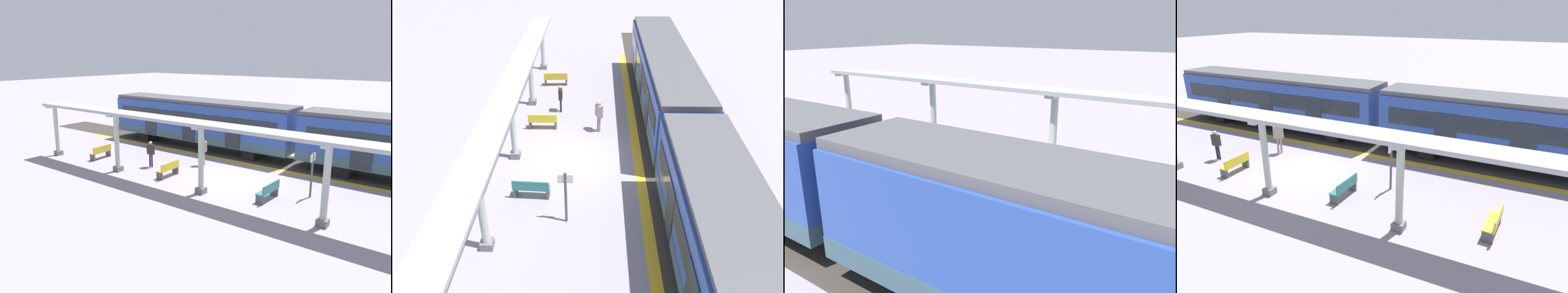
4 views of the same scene
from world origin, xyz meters
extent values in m
plane|color=gray|center=(0.00, 0.00, 0.00)|extent=(176.00, 176.00, 0.00)
cube|color=gold|center=(-2.98, 0.00, 0.00)|extent=(0.43, 30.48, 0.01)
cube|color=#38332D|center=(-4.80, 0.00, 0.00)|extent=(3.20, 42.48, 0.01)
cube|color=#1E262D|center=(-3.48, -2.13, 1.69)|extent=(0.04, 1.10, 2.00)
cube|color=black|center=(-4.80, -1.13, 0.32)|extent=(2.21, 0.90, 0.64)
cube|color=#1E262D|center=(-3.48, 5.67, 1.69)|extent=(0.04, 1.10, 2.00)
cube|color=black|center=(-4.80, 4.66, 0.32)|extent=(2.21, 0.90, 0.64)
cube|color=slate|center=(2.75, -0.14, 0.15)|extent=(0.44, 0.44, 0.30)
cylinder|color=#AFBEB0|center=(2.75, -0.14, 1.77)|extent=(0.28, 0.28, 2.95)
cube|color=#AFBEB0|center=(2.75, -0.14, 3.31)|extent=(1.10, 0.36, 0.12)
cube|color=slate|center=(2.75, 5.79, 0.15)|extent=(0.44, 0.44, 0.30)
cylinder|color=#AFBEB0|center=(2.75, 5.79, 1.77)|extent=(0.28, 0.28, 2.95)
cube|color=#AFBEB0|center=(2.75, 5.79, 3.31)|extent=(1.10, 0.36, 0.12)
cube|color=slate|center=(2.75, 11.81, 0.15)|extent=(0.44, 0.44, 0.30)
cylinder|color=#AFBEB0|center=(2.75, 11.81, 1.77)|extent=(0.28, 0.28, 2.95)
cube|color=#AFBEB0|center=(2.75, 11.81, 3.31)|extent=(1.10, 0.36, 0.12)
cube|color=#A8AAB2|center=(2.75, -0.10, 3.45)|extent=(1.20, 24.62, 0.16)
cube|color=#2B746F|center=(1.58, 2.82, 0.44)|extent=(1.52, 0.53, 0.04)
cube|color=#2B746F|center=(1.59, 3.01, 0.66)|extent=(1.50, 0.15, 0.40)
cube|color=#4C4C51|center=(2.24, 2.79, 0.21)|extent=(0.12, 0.40, 0.42)
cube|color=#4C4C51|center=(0.91, 2.86, 0.21)|extent=(0.12, 0.40, 0.42)
cube|color=gold|center=(1.79, -3.11, 0.44)|extent=(1.50, 0.45, 0.04)
cube|color=gold|center=(1.78, -2.92, 0.66)|extent=(1.50, 0.07, 0.40)
cube|color=#4C4C51|center=(2.46, -3.10, 0.21)|extent=(0.10, 0.40, 0.42)
cube|color=#4C4C51|center=(1.12, -3.11, 0.21)|extent=(0.10, 0.40, 0.42)
cube|color=gold|center=(1.48, 8.80, 0.44)|extent=(1.52, 0.53, 0.04)
cube|color=gold|center=(1.49, 8.99, 0.66)|extent=(1.50, 0.15, 0.40)
cube|color=#4C4C51|center=(2.15, 8.76, 0.21)|extent=(0.12, 0.40, 0.42)
cube|color=#4C4C51|center=(0.81, 8.84, 0.21)|extent=(0.12, 0.40, 0.42)
cylinder|color=#233037|center=(2.09, 12.78, 0.50)|extent=(0.48, 0.48, 0.99)
cylinder|color=#4C4C51|center=(0.07, 4.32, 1.10)|extent=(0.10, 0.10, 2.20)
cube|color=silver|center=(0.07, 4.32, 1.95)|extent=(0.56, 0.04, 0.36)
cylinder|color=gray|center=(-1.19, -2.75, 0.43)|extent=(0.11, 0.11, 0.86)
cylinder|color=gray|center=(-1.12, -2.91, 0.43)|extent=(0.11, 0.11, 0.86)
cube|color=gray|center=(-1.15, -2.83, 1.18)|extent=(0.41, 0.55, 0.65)
sphere|color=#EEC08F|center=(-1.15, -2.83, 1.62)|extent=(0.23, 0.23, 0.23)
camera|label=1|loc=(16.44, 9.72, 6.58)|focal=33.76mm
camera|label=2|loc=(-1.01, 16.66, 10.66)|focal=38.94mm
camera|label=3|loc=(-10.66, -5.93, 5.75)|focal=36.18mm
camera|label=4|loc=(12.76, 9.64, 7.33)|focal=32.31mm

